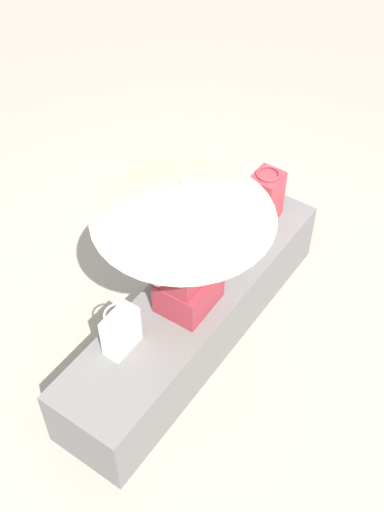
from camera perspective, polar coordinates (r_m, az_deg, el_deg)
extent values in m
plane|color=#9E9384|center=(4.21, 0.27, -7.03)|extent=(14.00, 14.00, 0.00)
cube|color=slate|center=(4.04, 0.28, -5.15)|extent=(2.15, 0.52, 0.44)
cube|color=#992D38|center=(3.72, -0.30, -3.08)|extent=(0.35, 0.29, 0.22)
cube|color=#992D38|center=(3.46, -0.32, 0.70)|extent=(0.32, 0.21, 0.48)
sphere|color=beige|center=(3.23, -0.35, 4.93)|extent=(0.20, 0.20, 0.20)
cylinder|color=beige|center=(3.33, -2.25, -1.05)|extent=(0.07, 0.20, 0.32)
cylinder|color=beige|center=(3.57, 1.47, 2.88)|extent=(0.07, 0.20, 0.32)
cylinder|color=#B7B7BC|center=(3.39, -0.73, 0.06)|extent=(0.02, 0.02, 0.98)
cone|color=#DBBC7F|center=(3.12, -0.79, 4.96)|extent=(0.93, 0.93, 0.21)
sphere|color=#B7B7BC|center=(3.04, -0.82, 6.66)|extent=(0.03, 0.03, 0.03)
cube|color=silver|center=(3.53, -6.31, -6.66)|extent=(0.22, 0.11, 0.27)
torus|color=silver|center=(3.41, -6.50, -5.16)|extent=(0.16, 0.16, 0.01)
cube|color=#B2333D|center=(4.24, 6.46, 5.28)|extent=(0.20, 0.18, 0.35)
torus|color=#B2333D|center=(4.11, 6.68, 7.27)|extent=(0.15, 0.15, 0.01)
cube|color=#335184|center=(4.05, 4.06, 2.57)|extent=(0.21, 0.11, 0.29)
torus|color=#335184|center=(3.94, 4.18, 4.24)|extent=(0.16, 0.16, 0.01)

